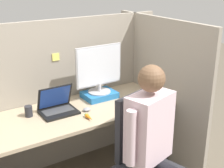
{
  "coord_description": "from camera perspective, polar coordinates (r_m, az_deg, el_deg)",
  "views": [
    {
      "loc": [
        -1.13,
        -1.93,
        1.86
      ],
      "look_at": [
        0.23,
        0.17,
        0.96
      ],
      "focal_mm": 50.0,
      "sensor_mm": 36.0,
      "label": 1
    }
  ],
  "objects": [
    {
      "name": "mouse",
      "position": [
        2.75,
        -4.62,
        -4.65
      ],
      "size": [
        0.07,
        0.05,
        0.03
      ],
      "color": "gray",
      "rests_on": "desk"
    },
    {
      "name": "monitor",
      "position": [
        2.94,
        -2.41,
        2.83
      ],
      "size": [
        0.48,
        0.22,
        0.46
      ],
      "color": "#B2B2B7",
      "rests_on": "paper_box"
    },
    {
      "name": "cubicle_panel_right",
      "position": [
        3.18,
        8.6,
        -1.19
      ],
      "size": [
        0.04,
        1.32,
        1.46
      ],
      "color": "gray",
      "rests_on": "ground"
    },
    {
      "name": "desk",
      "position": [
        2.86,
        -5.75,
        -7.6
      ],
      "size": [
        1.67,
        0.68,
        0.71
      ],
      "color": "tan",
      "rests_on": "ground"
    },
    {
      "name": "carrot_toy",
      "position": [
        2.6,
        -4.19,
        -6.11
      ],
      "size": [
        0.04,
        0.12,
        0.04
      ],
      "color": "orange",
      "rests_on": "desk"
    },
    {
      "name": "pen_cup",
      "position": [
        2.72,
        -15.01,
        -4.84
      ],
      "size": [
        0.06,
        0.06,
        0.09
      ],
      "color": "#28282D",
      "rests_on": "desk"
    },
    {
      "name": "cubicle_panel_back",
      "position": [
        3.08,
        -9.01,
        -1.87
      ],
      "size": [
        2.17,
        0.05,
        1.46
      ],
      "color": "gray",
      "rests_on": "ground"
    },
    {
      "name": "paper_box",
      "position": [
        3.03,
        -2.32,
        -1.98
      ],
      "size": [
        0.31,
        0.24,
        0.06
      ],
      "color": "#236BAD",
      "rests_on": "desk"
    },
    {
      "name": "stapler",
      "position": [
        3.1,
        6.61,
        -1.72
      ],
      "size": [
        0.05,
        0.14,
        0.04
      ],
      "color": "#A31919",
      "rests_on": "desk"
    },
    {
      "name": "office_chair",
      "position": [
        2.49,
        5.53,
        -13.34
      ],
      "size": [
        0.57,
        0.61,
        0.98
      ],
      "color": "#2D2D33",
      "rests_on": "ground"
    },
    {
      "name": "person",
      "position": [
        2.24,
        7.37,
        -10.38
      ],
      "size": [
        0.47,
        0.49,
        1.28
      ],
      "color": "black",
      "rests_on": "ground"
    },
    {
      "name": "laptop",
      "position": [
        2.74,
        -9.92,
        -4.23
      ],
      "size": [
        0.31,
        0.24,
        0.24
      ],
      "color": "black",
      "rests_on": "desk"
    }
  ]
}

